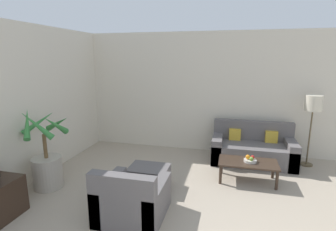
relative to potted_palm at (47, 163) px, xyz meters
The scene contains 11 objects.
wall_back 4.10m from the potted_palm, 38.33° to the left, with size 8.65×0.06×2.70m.
potted_palm is the anchor object (origin of this frame).
sofa_loveseat 3.92m from the potted_palm, 29.90° to the left, with size 1.64×0.81×0.81m.
floor_lamp 4.97m from the potted_palm, 24.59° to the left, with size 0.31×0.31×1.43m.
coffee_table 3.42m from the potted_palm, 17.49° to the left, with size 1.00×0.53×0.36m.
fruit_bowl 3.45m from the potted_palm, 17.34° to the left, with size 0.22×0.22×0.04m.
apple_red 3.50m from the potted_palm, 17.71° to the left, with size 0.07×0.07×0.07m.
apple_green 3.44m from the potted_palm, 16.42° to the left, with size 0.07×0.07×0.07m.
orange_fruit 3.41m from the potted_palm, 17.77° to the left, with size 0.08×0.08×0.08m.
armchair 1.75m from the potted_palm, 15.21° to the right, with size 0.86×0.87×0.76m.
ottoman 1.71m from the potted_palm, 14.29° to the left, with size 0.66×0.49×0.35m.
Camera 1 is at (-0.21, 0.17, 2.14)m, focal length 28.00 mm.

